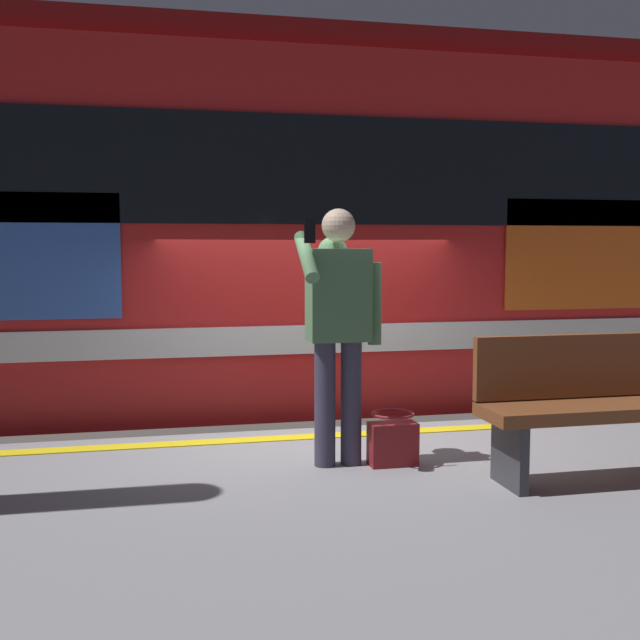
{
  "coord_description": "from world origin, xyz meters",
  "views": [
    {
      "loc": [
        1.38,
        6.14,
        2.46
      ],
      "look_at": [
        0.06,
        0.3,
        1.89
      ],
      "focal_mm": 44.63,
      "sensor_mm": 36.0,
      "label": 1
    }
  ],
  "objects_px": {
    "bench": "(595,402)",
    "train_carriage": "(290,228)",
    "handbag": "(393,441)",
    "passenger": "(338,315)"
  },
  "relations": [
    {
      "from": "bench",
      "to": "train_carriage",
      "type": "bearing_deg",
      "value": -71.21
    },
    {
      "from": "bench",
      "to": "passenger",
      "type": "bearing_deg",
      "value": -23.66
    },
    {
      "from": "handbag",
      "to": "bench",
      "type": "height_order",
      "value": "bench"
    },
    {
      "from": "handbag",
      "to": "train_carriage",
      "type": "bearing_deg",
      "value": -87.97
    },
    {
      "from": "handbag",
      "to": "bench",
      "type": "distance_m",
      "value": 1.31
    },
    {
      "from": "passenger",
      "to": "handbag",
      "type": "xyz_separation_m",
      "value": [
        -0.35,
        0.09,
        -0.84
      ]
    },
    {
      "from": "train_carriage",
      "to": "bench",
      "type": "distance_m",
      "value": 4.05
    },
    {
      "from": "train_carriage",
      "to": "bench",
      "type": "relative_size",
      "value": 8.94
    },
    {
      "from": "train_carriage",
      "to": "passenger",
      "type": "height_order",
      "value": "train_carriage"
    },
    {
      "from": "handbag",
      "to": "bench",
      "type": "xyz_separation_m",
      "value": [
        -1.14,
        0.56,
        0.32
      ]
    }
  ]
}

